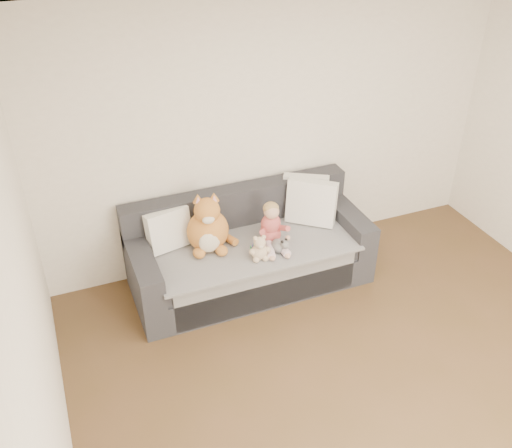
{
  "coord_description": "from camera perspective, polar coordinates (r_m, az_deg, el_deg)",
  "views": [
    {
      "loc": [
        -1.98,
        -2.0,
        3.45
      ],
      "look_at": [
        -0.44,
        1.87,
        0.75
      ],
      "focal_mm": 40.0,
      "sensor_mm": 36.0,
      "label": 1
    }
  ],
  "objects": [
    {
      "name": "toddler",
      "position": [
        5.12,
        1.6,
        -0.33
      ],
      "size": [
        0.29,
        0.42,
        0.41
      ],
      "rotation": [
        0.0,
        0.0,
        -0.13
      ],
      "color": "#C54557",
      "rests_on": "sofa"
    },
    {
      "name": "sippy_cup",
      "position": [
        5.04,
        -0.01,
        -2.36
      ],
      "size": [
        0.11,
        0.08,
        0.12
      ],
      "rotation": [
        0.0,
        0.0,
        -0.26
      ],
      "color": "#43338C",
      "rests_on": "sofa"
    },
    {
      "name": "plush_cat",
      "position": [
        5.05,
        -4.8,
        -0.4
      ],
      "size": [
        0.45,
        0.39,
        0.58
      ],
      "rotation": [
        0.0,
        0.0,
        -0.19
      ],
      "color": "#C7672C",
      "rests_on": "sofa"
    },
    {
      "name": "plush_cow",
      "position": [
        5.07,
        2.38,
        -2.16
      ],
      "size": [
        0.13,
        0.19,
        0.16
      ],
      "rotation": [
        0.0,
        0.0,
        0.4
      ],
      "color": "white",
      "rests_on": "sofa"
    },
    {
      "name": "sofa",
      "position": [
        5.36,
        -0.76,
        -2.92
      ],
      "size": [
        2.2,
        0.94,
        0.85
      ],
      "color": "#25252A",
      "rests_on": "ground"
    },
    {
      "name": "teddy_bear",
      "position": [
        4.96,
        0.37,
        -2.58
      ],
      "size": [
        0.19,
        0.14,
        0.24
      ],
      "rotation": [
        0.0,
        0.0,
        -0.13
      ],
      "color": "#D5B093",
      "rests_on": "sofa"
    },
    {
      "name": "cushion_left",
      "position": [
        5.12,
        -8.73,
        -0.55
      ],
      "size": [
        0.43,
        0.26,
        0.38
      ],
      "rotation": [
        0.0,
        0.0,
        0.22
      ],
      "color": "white",
      "rests_on": "sofa"
    },
    {
      "name": "cushion_right_back",
      "position": [
        5.56,
        4.95,
        2.89
      ],
      "size": [
        0.48,
        0.39,
        0.42
      ],
      "rotation": [
        0.0,
        0.0,
        -0.52
      ],
      "color": "white",
      "rests_on": "sofa"
    },
    {
      "name": "cushion_right_front",
      "position": [
        5.43,
        5.57,
        2.18
      ],
      "size": [
        0.49,
        0.45,
        0.44
      ],
      "rotation": [
        0.0,
        0.0,
        -0.67
      ],
      "color": "white",
      "rests_on": "sofa"
    },
    {
      "name": "room_shell",
      "position": [
        3.8,
        14.43,
        -2.75
      ],
      "size": [
        5.0,
        5.0,
        5.0
      ],
      "color": "brown",
      "rests_on": "ground"
    }
  ]
}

